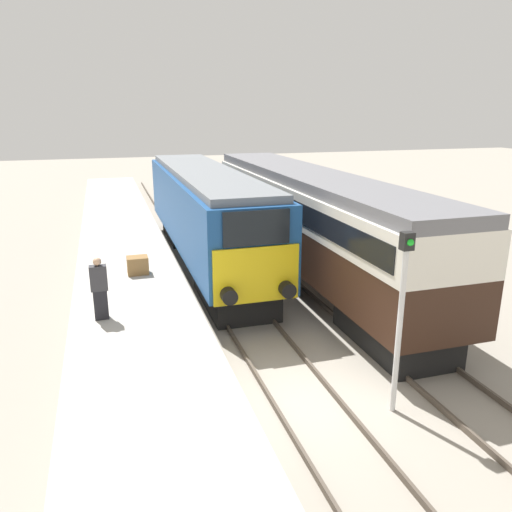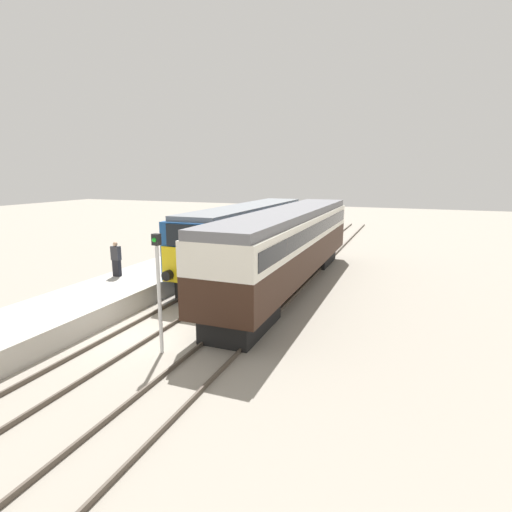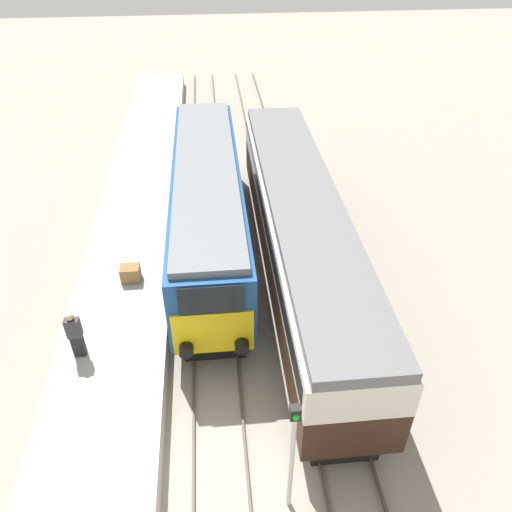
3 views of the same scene
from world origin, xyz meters
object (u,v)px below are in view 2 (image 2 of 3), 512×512
Objects in this scene: locomotive at (248,234)px; luggage_crate at (178,258)px; passenger_carriage at (290,241)px; person_on_platform at (116,259)px; signal_post at (159,284)px.

locomotive is 4.44m from luggage_crate.
passenger_carriage is 9.74× the size of person_on_platform.
passenger_carriage is 6.53m from luggage_crate.
locomotive is at bearing 46.10° from luggage_crate.
signal_post is (5.90, -4.91, 0.66)m from person_on_platform.
passenger_carriage is at bearing 79.15° from signal_post.
signal_post reaches higher than locomotive.
person_on_platform is 7.70m from signal_post.
signal_post is 9.78m from luggage_crate.
person_on_platform is 0.43× the size of signal_post.
person_on_platform is at bearing 140.25° from signal_post.
signal_post is 5.66× the size of luggage_crate.
locomotive is at bearing 98.34° from signal_post.
luggage_crate is at bearing 118.89° from signal_post.
signal_post reaches higher than person_on_platform.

